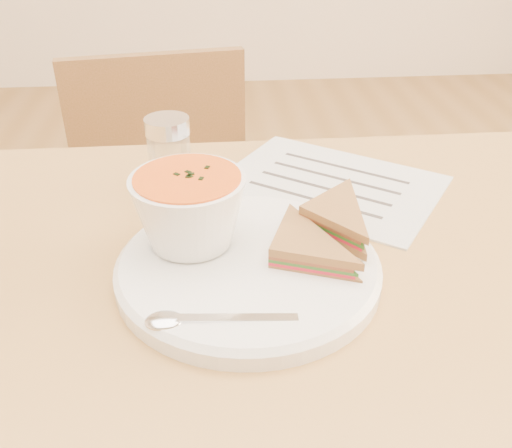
{
  "coord_description": "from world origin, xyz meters",
  "views": [
    {
      "loc": [
        -0.07,
        -0.48,
        1.11
      ],
      "look_at": [
        -0.02,
        0.02,
        0.8
      ],
      "focal_mm": 40.0,
      "sensor_mm": 36.0,
      "label": 1
    }
  ],
  "objects_px": {
    "chair_far": "(177,274)",
    "soup_bowl": "(190,214)",
    "plate": "(248,269)",
    "condiment_shaker": "(170,156)"
  },
  "relations": [
    {
      "from": "plate",
      "to": "soup_bowl",
      "type": "relative_size",
      "value": 2.29
    },
    {
      "from": "chair_far",
      "to": "plate",
      "type": "relative_size",
      "value": 2.96
    },
    {
      "from": "chair_far",
      "to": "condiment_shaker",
      "type": "height_order",
      "value": "condiment_shaker"
    },
    {
      "from": "soup_bowl",
      "to": "condiment_shaker",
      "type": "distance_m",
      "value": 0.16
    },
    {
      "from": "soup_bowl",
      "to": "condiment_shaker",
      "type": "bearing_deg",
      "value": 99.86
    },
    {
      "from": "soup_bowl",
      "to": "condiment_shaker",
      "type": "relative_size",
      "value": 1.18
    },
    {
      "from": "plate",
      "to": "soup_bowl",
      "type": "distance_m",
      "value": 0.08
    },
    {
      "from": "chair_far",
      "to": "soup_bowl",
      "type": "xyz_separation_m",
      "value": [
        0.05,
        -0.44,
        0.4
      ]
    },
    {
      "from": "chair_far",
      "to": "plate",
      "type": "xyz_separation_m",
      "value": [
        0.11,
        -0.47,
        0.35
      ]
    },
    {
      "from": "chair_far",
      "to": "plate",
      "type": "bearing_deg",
      "value": 94.79
    }
  ]
}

